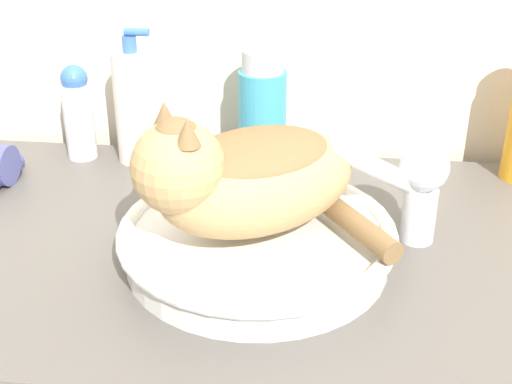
% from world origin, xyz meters
% --- Properties ---
extents(sink_basin, '(0.34, 0.34, 0.05)m').
position_xyz_m(sink_basin, '(0.01, 0.25, 0.88)').
color(sink_basin, silver).
rests_on(sink_basin, vanity_counter).
extents(cat, '(0.32, 0.28, 0.17)m').
position_xyz_m(cat, '(-0.01, 0.23, 0.98)').
color(cat, tan).
rests_on(cat, sink_basin).
extents(faucet, '(0.16, 0.09, 0.16)m').
position_xyz_m(faucet, '(0.20, 0.31, 0.94)').
color(faucet, silver).
rests_on(faucet, vanity_counter).
extents(mouthwash_bottle, '(0.07, 0.07, 0.19)m').
position_xyz_m(mouthwash_bottle, '(-0.02, 0.52, 0.95)').
color(mouthwash_bottle, teal).
rests_on(mouthwash_bottle, vanity_counter).
extents(soap_pump_bottle, '(0.06, 0.06, 0.21)m').
position_xyz_m(soap_pump_bottle, '(-0.22, 0.52, 0.95)').
color(soap_pump_bottle, silver).
rests_on(soap_pump_bottle, vanity_counter).
extents(deodorant_stick, '(0.05, 0.05, 0.15)m').
position_xyz_m(deodorant_stick, '(-0.31, 0.52, 0.93)').
color(deodorant_stick, silver).
rests_on(deodorant_stick, vanity_counter).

